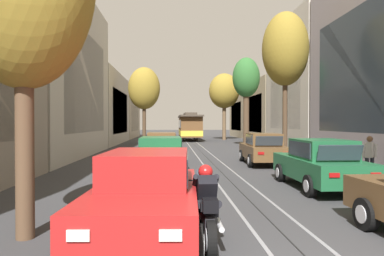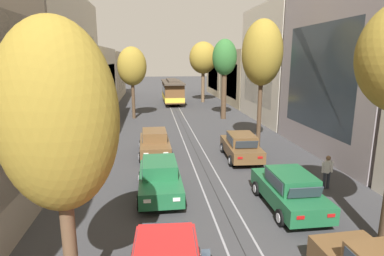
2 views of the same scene
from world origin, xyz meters
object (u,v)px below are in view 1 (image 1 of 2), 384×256
(cable_car_trolley, at_px, (190,127))
(street_tree_kerb_right_second, at_px, (285,50))
(street_tree_kerb_right_mid, at_px, (246,80))
(parked_car_green_second_left, at_px, (161,158))
(parked_car_red_near_left, at_px, (147,194))
(parked_car_brown_mid_left, at_px, (162,147))
(street_tree_kerb_left_second, at_px, (144,89))
(parked_car_brown_mid_right, at_px, (263,149))
(street_tree_kerb_right_fourth, at_px, (224,91))
(parked_car_green_second_right, at_px, (320,164))
(pedestrian_on_left_pavement, at_px, (370,155))
(motorcycle_with_rider, at_px, (206,207))

(cable_car_trolley, bearing_deg, street_tree_kerb_right_second, -78.51)
(street_tree_kerb_right_mid, bearing_deg, parked_car_green_second_left, -111.67)
(parked_car_red_near_left, bearing_deg, parked_car_brown_mid_left, 90.51)
(cable_car_trolley, bearing_deg, street_tree_kerb_left_second, -115.36)
(parked_car_brown_mid_right, distance_m, street_tree_kerb_right_second, 6.28)
(street_tree_kerb_right_fourth, bearing_deg, parked_car_green_second_right, -92.97)
(cable_car_trolley, relative_size, pedestrian_on_left_pavement, 5.65)
(parked_car_red_near_left, bearing_deg, street_tree_kerb_right_mid, 73.78)
(street_tree_kerb_right_fourth, xyz_separation_m, pedestrian_on_left_pavement, (0.96, -30.21, -5.10))
(street_tree_kerb_left_second, bearing_deg, street_tree_kerb_right_second, -52.84)
(street_tree_kerb_right_second, bearing_deg, street_tree_kerb_left_second, 127.16)
(street_tree_kerb_right_mid, bearing_deg, cable_car_trolley, 111.53)
(street_tree_kerb_left_second, bearing_deg, parked_car_green_second_right, -70.65)
(cable_car_trolley, bearing_deg, parked_car_green_second_right, -85.01)
(parked_car_green_second_left, bearing_deg, street_tree_kerb_right_mid, 68.33)
(parked_car_brown_mid_left, bearing_deg, street_tree_kerb_right_second, 6.81)
(parked_car_brown_mid_right, relative_size, motorcycle_with_rider, 2.23)
(motorcycle_with_rider, relative_size, pedestrian_on_left_pavement, 1.23)
(cable_car_trolley, relative_size, motorcycle_with_rider, 4.61)
(cable_car_trolley, distance_m, motorcycle_with_rider, 35.54)
(parked_car_red_near_left, xyz_separation_m, street_tree_kerb_right_fourth, (6.89, 36.40, 5.21))
(parked_car_red_near_left, bearing_deg, street_tree_kerb_left_second, 94.68)
(street_tree_kerb_left_second, bearing_deg, street_tree_kerb_right_mid, -8.66)
(street_tree_kerb_right_fourth, distance_m, cable_car_trolley, 6.27)
(street_tree_kerb_right_second, distance_m, street_tree_kerb_right_fourth, 23.02)
(parked_car_brown_mid_left, xyz_separation_m, street_tree_kerb_right_fourth, (7.00, 23.87, 5.21))
(parked_car_brown_mid_right, xyz_separation_m, cable_car_trolley, (-2.54, 24.04, 0.86))
(parked_car_red_near_left, bearing_deg, parked_car_green_second_right, 40.77)
(parked_car_red_near_left, height_order, street_tree_kerb_right_fourth, street_tree_kerb_right_fourth)
(parked_car_red_near_left, relative_size, pedestrian_on_left_pavement, 2.73)
(street_tree_kerb_right_mid, xyz_separation_m, street_tree_kerb_right_fourth, (-0.08, 12.45, 0.13))
(parked_car_red_near_left, height_order, parked_car_brown_mid_right, same)
(pedestrian_on_left_pavement, bearing_deg, street_tree_kerb_left_second, 117.41)
(pedestrian_on_left_pavement, bearing_deg, parked_car_brown_mid_right, 119.43)
(street_tree_kerb_right_second, relative_size, street_tree_kerb_right_fourth, 1.03)
(parked_car_red_near_left, bearing_deg, parked_car_brown_mid_right, 65.26)
(parked_car_brown_mid_right, relative_size, street_tree_kerb_left_second, 0.62)
(parked_car_brown_mid_right, bearing_deg, cable_car_trolley, 96.02)
(parked_car_brown_mid_left, xyz_separation_m, pedestrian_on_left_pavement, (7.96, -6.34, 0.11))
(cable_car_trolley, xyz_separation_m, motorcycle_with_rider, (-1.50, -35.50, -1.01))
(parked_car_brown_mid_left, bearing_deg, cable_car_trolley, 83.24)
(parked_car_red_near_left, distance_m, street_tree_kerb_right_second, 16.07)
(parked_car_green_second_left, bearing_deg, motorcycle_with_rider, -81.61)
(parked_car_red_near_left, relative_size, motorcycle_with_rider, 2.23)
(street_tree_kerb_right_second, distance_m, cable_car_trolley, 22.66)
(parked_car_green_second_left, distance_m, parked_car_green_second_right, 5.57)
(parked_car_brown_mid_left, height_order, pedestrian_on_left_pavement, pedestrian_on_left_pavement)
(parked_car_green_second_left, bearing_deg, parked_car_brown_mid_right, 41.94)
(street_tree_kerb_right_fourth, relative_size, pedestrian_on_left_pavement, 5.08)
(street_tree_kerb_left_second, distance_m, street_tree_kerb_right_fourth, 14.27)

